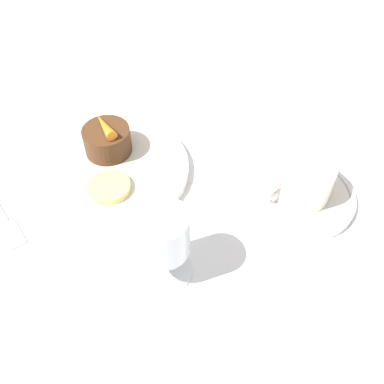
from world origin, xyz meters
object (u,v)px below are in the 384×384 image
at_px(wine_glass, 163,238).
at_px(fork, 1,212).
at_px(dinner_plate, 112,169).
at_px(coffee_cup, 304,179).
at_px(dessert_cake, 107,140).

xyz_separation_m(wine_glass, fork, (0.18, -0.18, -0.07)).
relative_size(dinner_plate, coffee_cup, 2.21).
distance_m(dinner_plate, dessert_cake, 0.04).
relative_size(coffee_cup, wine_glass, 0.97).
bearing_deg(fork, dessert_cake, -164.05).
xyz_separation_m(coffee_cup, wine_glass, (0.22, 0.04, 0.03)).
distance_m(wine_glass, fork, 0.26).
relative_size(wine_glass, fork, 0.60).
bearing_deg(fork, coffee_cup, 160.76).
bearing_deg(coffee_cup, dessert_cake, -39.85).
relative_size(dinner_plate, wine_glass, 2.15).
distance_m(fork, dessert_cake, 0.19).
xyz_separation_m(dinner_plate, dessert_cake, (-0.01, -0.04, 0.03)).
bearing_deg(dinner_plate, wine_glass, 93.58).
bearing_deg(wine_glass, coffee_cup, -170.34).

